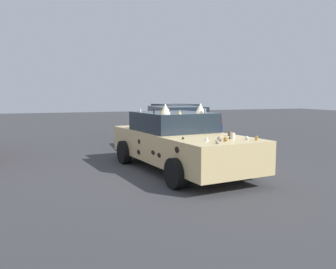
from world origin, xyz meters
TOP-DOWN VIEW (x-y plane):
  - ground_plane at (0.00, 0.00)m, footprint 60.00×60.00m
  - art_car_decorated at (0.06, 0.01)m, footprint 4.85×2.42m
  - parked_sedan_row_back_center at (3.29, -1.20)m, footprint 4.20×2.23m
  - parked_sedan_behind_left at (6.62, -2.64)m, footprint 4.25×2.56m

SIDE VIEW (x-z plane):
  - ground_plane at x=0.00m, z-range 0.00..0.00m
  - parked_sedan_behind_left at x=6.62m, z-range -0.02..1.43m
  - art_car_decorated at x=0.06m, z-range -0.12..1.54m
  - parked_sedan_row_back_center at x=3.29m, z-range 0.01..1.47m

